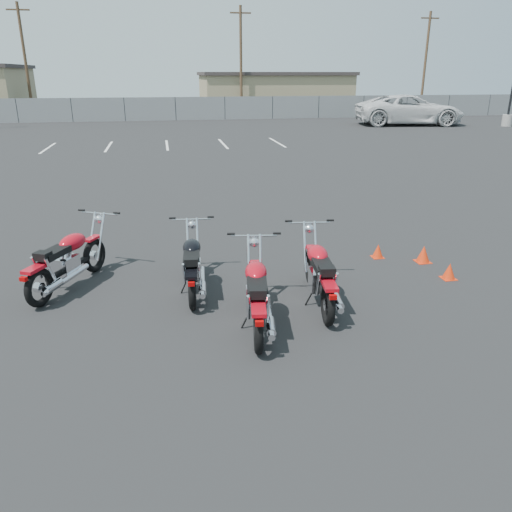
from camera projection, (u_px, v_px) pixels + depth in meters
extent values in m
plane|color=black|center=(251.00, 306.00, 8.16)|extent=(120.00, 120.00, 0.00)
torus|color=black|center=(94.00, 255.00, 9.49)|extent=(0.40, 0.64, 0.65)
cylinder|color=silver|center=(94.00, 255.00, 9.49)|extent=(0.17, 0.20, 0.17)
torus|color=black|center=(39.00, 288.00, 8.07)|extent=(0.40, 0.64, 0.65)
cylinder|color=silver|center=(39.00, 288.00, 8.07)|extent=(0.17, 0.20, 0.17)
cube|color=black|center=(69.00, 268.00, 8.76)|extent=(0.61, 1.07, 0.07)
cube|color=silver|center=(66.00, 265.00, 8.69)|extent=(0.46, 0.51, 0.33)
cylinder|color=silver|center=(65.00, 255.00, 8.63)|extent=(0.32, 0.34, 0.29)
ellipsoid|color=#B40B18|center=(72.00, 242.00, 8.80)|extent=(0.58, 0.71, 0.28)
cube|color=black|center=(54.00, 253.00, 8.33)|extent=(0.52, 0.66, 0.11)
cube|color=black|center=(43.00, 256.00, 8.07)|extent=(0.30, 0.28, 0.13)
cube|color=#B40B18|center=(35.00, 268.00, 7.93)|extent=(0.38, 0.50, 0.05)
cube|color=#B40B18|center=(92.00, 238.00, 9.37)|extent=(0.29, 0.39, 0.04)
cylinder|color=silver|center=(50.00, 269.00, 8.09)|extent=(0.14, 0.20, 0.43)
cylinder|color=silver|center=(37.00, 268.00, 8.15)|extent=(0.14, 0.20, 0.43)
cylinder|color=silver|center=(66.00, 279.00, 8.45)|extent=(0.62, 1.12, 0.14)
cylinder|color=silver|center=(53.00, 286.00, 8.13)|extent=(0.29, 0.40, 0.14)
cylinder|color=silver|center=(101.00, 236.00, 9.46)|extent=(0.24, 0.41, 0.86)
cylinder|color=silver|center=(92.00, 236.00, 9.52)|extent=(0.24, 0.41, 0.86)
sphere|color=silver|center=(100.00, 219.00, 9.55)|extent=(0.23, 0.23, 0.17)
cylinder|color=silver|center=(100.00, 213.00, 9.53)|extent=(0.70, 0.37, 0.03)
cylinder|color=black|center=(117.00, 213.00, 9.40)|extent=(0.13, 0.09, 0.04)
cylinder|color=black|center=(81.00, 210.00, 9.59)|extent=(0.13, 0.09, 0.04)
cylinder|color=black|center=(59.00, 280.00, 8.78)|extent=(0.16, 0.10, 0.33)
cube|color=#990505|center=(23.00, 279.00, 7.70)|extent=(0.13, 0.11, 0.07)
torus|color=black|center=(193.00, 259.00, 9.35)|extent=(0.16, 0.62, 0.61)
cylinder|color=silver|center=(193.00, 259.00, 9.35)|extent=(0.11, 0.17, 0.16)
torus|color=black|center=(192.00, 292.00, 7.97)|extent=(0.16, 0.62, 0.61)
cylinder|color=silver|center=(192.00, 292.00, 7.97)|extent=(0.11, 0.17, 0.16)
cube|color=black|center=(193.00, 272.00, 8.64)|extent=(0.18, 1.08, 0.06)
cube|color=silver|center=(192.00, 270.00, 8.57)|extent=(0.31, 0.41, 0.31)
cylinder|color=silver|center=(192.00, 260.00, 8.51)|extent=(0.22, 0.27, 0.27)
ellipsoid|color=black|center=(192.00, 247.00, 8.68)|extent=(0.36, 0.61, 0.26)
cube|color=black|center=(191.00, 258.00, 8.23)|extent=(0.31, 0.58, 0.10)
cube|color=black|center=(191.00, 261.00, 7.98)|extent=(0.24, 0.20, 0.12)
cube|color=black|center=(191.00, 273.00, 7.84)|extent=(0.22, 0.44, 0.05)
cube|color=black|center=(192.00, 243.00, 9.24)|extent=(0.16, 0.36, 0.04)
cylinder|color=silver|center=(199.00, 273.00, 8.03)|extent=(0.07, 0.19, 0.40)
cylinder|color=silver|center=(184.00, 274.00, 8.01)|extent=(0.07, 0.19, 0.40)
cylinder|color=silver|center=(202.00, 282.00, 8.39)|extent=(0.18, 1.13, 0.13)
cylinder|color=silver|center=(202.00, 288.00, 8.08)|extent=(0.15, 0.37, 0.13)
cylinder|color=silver|center=(197.00, 241.00, 9.36)|extent=(0.08, 0.41, 0.80)
cylinder|color=silver|center=(188.00, 241.00, 9.34)|extent=(0.08, 0.41, 0.80)
sphere|color=silver|center=(192.00, 225.00, 9.41)|extent=(0.18, 0.18, 0.16)
cylinder|color=silver|center=(192.00, 219.00, 9.39)|extent=(0.71, 0.08, 0.03)
cylinder|color=black|center=(211.00, 217.00, 9.40)|extent=(0.12, 0.05, 0.04)
cylinder|color=black|center=(172.00, 218.00, 9.32)|extent=(0.12, 0.05, 0.04)
cylinder|color=black|center=(185.00, 285.00, 8.60)|extent=(0.16, 0.04, 0.31)
cube|color=#990505|center=(191.00, 284.00, 7.61)|extent=(0.11, 0.07, 0.06)
torus|color=black|center=(255.00, 284.00, 8.19)|extent=(0.21, 0.66, 0.65)
cylinder|color=silver|center=(255.00, 284.00, 8.19)|extent=(0.13, 0.19, 0.17)
torus|color=black|center=(258.00, 331.00, 6.72)|extent=(0.21, 0.66, 0.65)
cylinder|color=silver|center=(258.00, 331.00, 6.72)|extent=(0.13, 0.19, 0.17)
cube|color=black|center=(256.00, 303.00, 7.44)|extent=(0.28, 1.14, 0.06)
cube|color=silver|center=(257.00, 300.00, 7.37)|extent=(0.36, 0.45, 0.32)
cylinder|color=silver|center=(257.00, 288.00, 7.30)|extent=(0.25, 0.30, 0.29)
ellipsoid|color=#B40B18|center=(256.00, 272.00, 7.48)|extent=(0.42, 0.67, 0.28)
cube|color=black|center=(257.00, 287.00, 7.00)|extent=(0.37, 0.63, 0.11)
cube|color=black|center=(258.00, 293.00, 6.73)|extent=(0.26, 0.23, 0.13)
cube|color=#B40B18|center=(259.00, 309.00, 6.58)|extent=(0.26, 0.48, 0.05)
cube|color=#B40B18|center=(255.00, 265.00, 8.07)|extent=(0.19, 0.38, 0.04)
cylinder|color=silver|center=(268.00, 307.00, 6.78)|extent=(0.08, 0.20, 0.43)
cylinder|color=silver|center=(248.00, 307.00, 6.77)|extent=(0.08, 0.20, 0.43)
cylinder|color=silver|center=(269.00, 316.00, 7.16)|extent=(0.27, 1.19, 0.14)
cylinder|color=silver|center=(271.00, 326.00, 6.83)|extent=(0.19, 0.40, 0.14)
cylinder|color=silver|center=(260.00, 262.00, 8.20)|extent=(0.11, 0.43, 0.85)
cylinder|color=silver|center=(249.00, 262.00, 8.19)|extent=(0.11, 0.43, 0.85)
sphere|color=silver|center=(254.00, 242.00, 8.26)|extent=(0.20, 0.20, 0.17)
cylinder|color=silver|center=(254.00, 236.00, 8.24)|extent=(0.75, 0.14, 0.03)
cylinder|color=black|center=(277.00, 233.00, 8.22)|extent=(0.13, 0.06, 0.04)
cylinder|color=black|center=(231.00, 234.00, 8.20)|extent=(0.13, 0.06, 0.04)
cylinder|color=black|center=(246.00, 318.00, 7.41)|extent=(0.17, 0.05, 0.33)
cube|color=#990505|center=(259.00, 323.00, 6.34)|extent=(0.12, 0.08, 0.06)
torus|color=black|center=(311.00, 267.00, 8.93)|extent=(0.20, 0.66, 0.65)
cylinder|color=silver|center=(311.00, 267.00, 8.93)|extent=(0.13, 0.18, 0.17)
torus|color=black|center=(328.00, 305.00, 7.47)|extent=(0.20, 0.66, 0.65)
cylinder|color=silver|center=(328.00, 305.00, 7.47)|extent=(0.13, 0.18, 0.17)
cube|color=black|center=(319.00, 282.00, 8.18)|extent=(0.24, 1.14, 0.06)
cube|color=silver|center=(319.00, 280.00, 8.11)|extent=(0.35, 0.44, 0.32)
cylinder|color=silver|center=(320.00, 268.00, 8.05)|extent=(0.25, 0.29, 0.28)
ellipsoid|color=#B40B18|center=(318.00, 254.00, 8.23)|extent=(0.40, 0.66, 0.28)
cube|color=black|center=(323.00, 267.00, 7.75)|extent=(0.35, 0.62, 0.11)
cube|color=black|center=(327.00, 271.00, 7.48)|extent=(0.26, 0.22, 0.13)
cube|color=#B40B18|center=(329.00, 285.00, 7.33)|extent=(0.25, 0.47, 0.05)
cube|color=#B40B18|center=(311.00, 249.00, 8.81)|extent=(0.18, 0.38, 0.04)
cylinder|color=silver|center=(335.00, 284.00, 7.53)|extent=(0.08, 0.20, 0.42)
cylinder|color=silver|center=(318.00, 284.00, 7.52)|extent=(0.08, 0.20, 0.42)
cylinder|color=silver|center=(333.00, 293.00, 7.91)|extent=(0.24, 1.19, 0.14)
cylinder|color=silver|center=(338.00, 301.00, 7.58)|extent=(0.17, 0.39, 0.14)
cylinder|color=silver|center=(316.00, 246.00, 8.94)|extent=(0.10, 0.43, 0.85)
cylinder|color=silver|center=(305.00, 247.00, 8.93)|extent=(0.10, 0.43, 0.85)
sphere|color=silver|center=(309.00, 229.00, 9.00)|extent=(0.19, 0.19, 0.17)
cylinder|color=silver|center=(309.00, 223.00, 8.98)|extent=(0.75, 0.12, 0.03)
cylinder|color=black|center=(330.00, 220.00, 8.97)|extent=(0.13, 0.05, 0.04)
cylinder|color=black|center=(289.00, 221.00, 8.92)|extent=(0.13, 0.05, 0.04)
cylinder|color=black|center=(310.00, 296.00, 8.15)|extent=(0.17, 0.05, 0.32)
cube|color=#990505|center=(333.00, 297.00, 7.09)|extent=(0.11, 0.08, 0.06)
cone|color=red|center=(423.00, 254.00, 10.02)|extent=(0.26, 0.26, 0.33)
cube|color=red|center=(423.00, 262.00, 10.08)|extent=(0.28, 0.28, 0.01)
cone|color=red|center=(449.00, 271.00, 9.21)|extent=(0.23, 0.23, 0.29)
cube|color=red|center=(448.00, 278.00, 9.26)|extent=(0.25, 0.25, 0.01)
cone|color=red|center=(378.00, 251.00, 10.28)|extent=(0.22, 0.22, 0.27)
cube|color=red|center=(377.00, 257.00, 10.33)|extent=(0.24, 0.24, 0.01)
cylinder|color=gray|center=(507.00, 120.00, 35.78)|extent=(0.70, 0.70, 0.80)
cube|color=slate|center=(176.00, 109.00, 40.15)|extent=(80.00, 0.04, 1.80)
cylinder|color=black|center=(17.00, 111.00, 38.09)|extent=(0.06, 0.06, 1.80)
cylinder|color=black|center=(72.00, 110.00, 38.77)|extent=(0.06, 0.06, 1.80)
cylinder|color=black|center=(125.00, 109.00, 39.46)|extent=(0.06, 0.06, 1.80)
cylinder|color=black|center=(176.00, 109.00, 40.15)|extent=(0.06, 0.06, 1.80)
cylinder|color=black|center=(225.00, 108.00, 40.83)|extent=(0.06, 0.06, 1.80)
cylinder|color=black|center=(273.00, 108.00, 41.52)|extent=(0.06, 0.06, 1.80)
cylinder|color=black|center=(319.00, 107.00, 42.21)|extent=(0.06, 0.06, 1.80)
cylinder|color=black|center=(363.00, 106.00, 42.89)|extent=(0.06, 0.06, 1.80)
cylinder|color=black|center=(407.00, 106.00, 43.58)|extent=(0.06, 0.06, 1.80)
cylinder|color=black|center=(448.00, 105.00, 44.27)|extent=(0.06, 0.06, 1.80)
cylinder|color=black|center=(489.00, 105.00, 44.95)|extent=(0.06, 0.06, 1.80)
cube|color=#93845F|center=(273.00, 93.00, 49.89)|extent=(14.00, 9.00, 3.40)
cube|color=#39312F|center=(273.00, 74.00, 49.26)|extent=(14.40, 9.40, 0.30)
cylinder|color=#432F1F|center=(26.00, 62.00, 41.46)|extent=(0.24, 0.24, 9.00)
cube|color=#432F1F|center=(18.00, 10.00, 40.12)|extent=(1.80, 0.12, 0.12)
cylinder|color=#432F1F|center=(241.00, 62.00, 43.63)|extent=(0.24, 0.24, 9.00)
cube|color=#432F1F|center=(240.00, 13.00, 42.28)|extent=(1.80, 0.12, 0.12)
cylinder|color=#432F1F|center=(425.00, 63.00, 47.64)|extent=(0.24, 0.24, 9.00)
cube|color=#432F1F|center=(430.00, 18.00, 46.30)|extent=(1.80, 0.12, 0.12)
cube|color=silver|center=(48.00, 148.00, 25.41)|extent=(0.12, 4.00, 0.01)
cube|color=silver|center=(109.00, 147.00, 25.93)|extent=(0.12, 4.00, 0.01)
cube|color=silver|center=(167.00, 145.00, 26.44)|extent=(0.12, 4.00, 0.01)
cube|color=silver|center=(223.00, 144.00, 26.96)|extent=(0.12, 4.00, 0.01)
cube|color=silver|center=(277.00, 142.00, 27.47)|extent=(0.12, 4.00, 0.01)
imported|color=silver|center=(410.00, 101.00, 36.27)|extent=(4.86, 9.32, 3.38)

